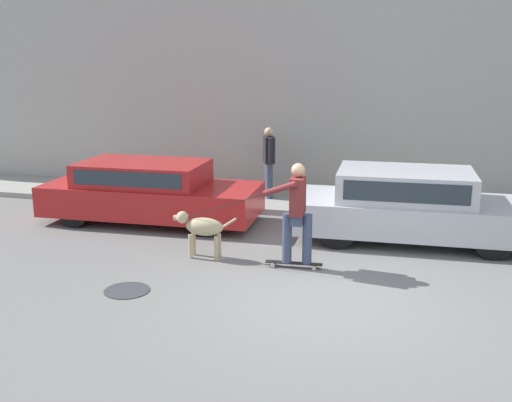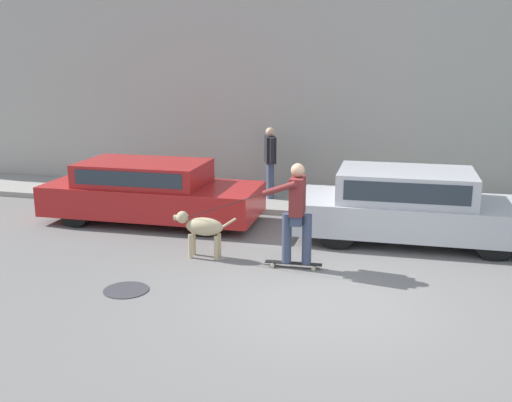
% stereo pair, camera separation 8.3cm
% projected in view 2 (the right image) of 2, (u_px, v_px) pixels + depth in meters
% --- Properties ---
extents(ground_plane, '(36.00, 36.00, 0.00)m').
position_uv_depth(ground_plane, '(328.00, 299.00, 8.63)').
color(ground_plane, slate).
extents(back_wall, '(32.00, 0.30, 5.98)m').
position_uv_depth(back_wall, '(372.00, 74.00, 13.93)').
color(back_wall, '#ADA89E').
rests_on(back_wall, ground_plane).
extents(sidewalk_curb, '(30.00, 1.95, 0.13)m').
position_uv_depth(sidewalk_curb, '(362.00, 207.00, 13.55)').
color(sidewalk_curb, gray).
rests_on(sidewalk_curb, ground_plane).
extents(parked_car_0, '(4.51, 1.86, 1.27)m').
position_uv_depth(parked_car_0, '(151.00, 192.00, 12.52)').
color(parked_car_0, black).
rests_on(parked_car_0, ground_plane).
extents(parked_car_1, '(4.36, 1.91, 1.35)m').
position_uv_depth(parked_car_1, '(411.00, 207.00, 11.17)').
color(parked_car_1, black).
rests_on(parked_car_1, ground_plane).
extents(dog, '(1.13, 0.32, 0.80)m').
position_uv_depth(dog, '(202.00, 227.00, 10.29)').
color(dog, tan).
rests_on(dog, ground_plane).
extents(skateboarder, '(2.47, 0.64, 1.75)m').
position_uv_depth(skateboarder, '(296.00, 209.00, 9.67)').
color(skateboarder, beige).
rests_on(skateboarder, ground_plane).
extents(pedestrian_with_bag, '(0.40, 0.73, 1.66)m').
position_uv_depth(pedestrian_with_bag, '(270.00, 159.00, 14.02)').
color(pedestrian_with_bag, '#3D4760').
rests_on(pedestrian_with_bag, sidewalk_curb).
extents(manhole_cover, '(0.68, 0.68, 0.01)m').
position_uv_depth(manhole_cover, '(126.00, 290.00, 8.95)').
color(manhole_cover, '#38383D').
rests_on(manhole_cover, ground_plane).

